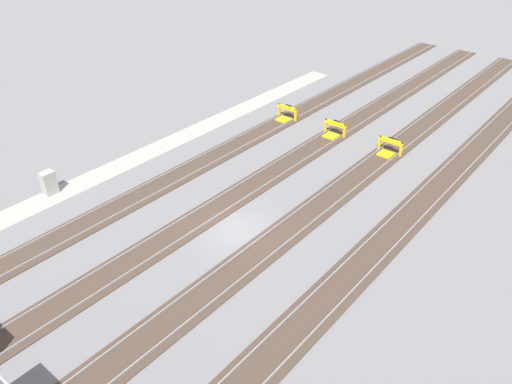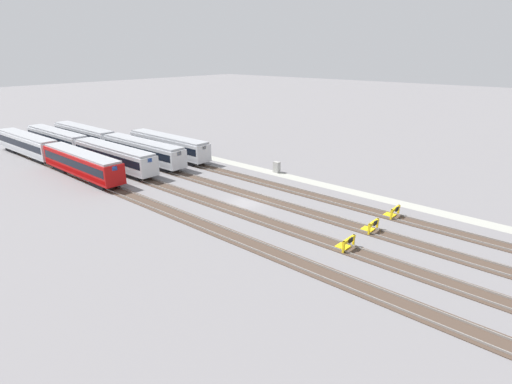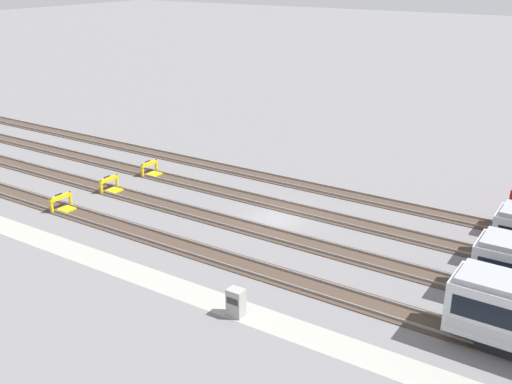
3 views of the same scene
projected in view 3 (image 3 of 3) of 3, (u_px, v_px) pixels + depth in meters
name	position (u px, v px, depth m)	size (l,w,h in m)	color
ground_plane	(276.00, 219.00, 44.77)	(400.00, 400.00, 0.00)	slate
service_walkway	(173.00, 287.00, 35.47)	(54.00, 2.00, 0.01)	#9E9E93
rail_track_nearest	(218.00, 257.00, 38.94)	(90.00, 2.23, 0.21)	#47382D
rail_track_near_inner	(259.00, 230.00, 42.82)	(90.00, 2.24, 0.21)	#47382D
rail_track_middle	(293.00, 208.00, 46.69)	(90.00, 2.24, 0.21)	#47382D
rail_track_far_inner	(322.00, 189.00, 50.57)	(90.00, 2.23, 0.21)	#47382D
bumper_stop_nearest_track	(63.00, 204.00, 46.28)	(1.35, 2.00, 1.22)	gold
bumper_stop_near_inner_track	(111.00, 185.00, 50.09)	(1.34, 2.00, 1.22)	gold
bumper_stop_middle_track	(151.00, 169.00, 53.96)	(1.35, 2.00, 1.22)	gold
electrical_cabinet	(236.00, 302.00, 32.32)	(0.90, 0.73, 1.60)	#9E9E99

